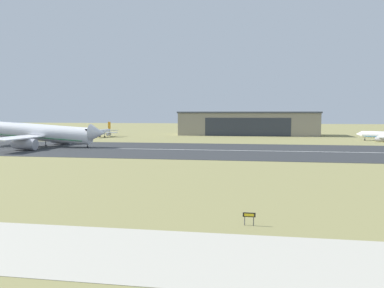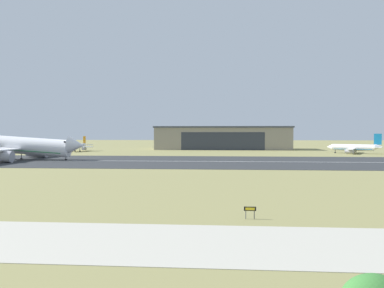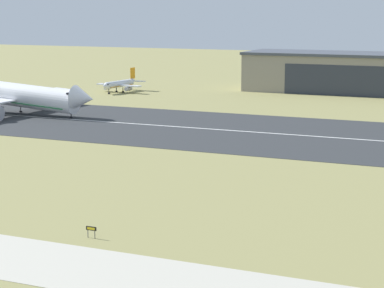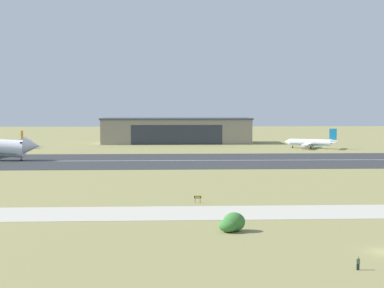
% 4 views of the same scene
% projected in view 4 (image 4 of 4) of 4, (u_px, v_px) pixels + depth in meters
% --- Properties ---
extents(ground_plane, '(759.88, 759.88, 0.00)m').
position_uv_depth(ground_plane, '(287.00, 185.00, 130.24)').
color(ground_plane, olive).
extents(runway_strip, '(519.88, 53.57, 0.06)m').
position_uv_depth(runway_strip, '(250.00, 160.00, 190.08)').
color(runway_strip, '#2B2D30').
rests_on(runway_strip, ground_plane).
extents(runway_centreline, '(467.89, 0.70, 0.01)m').
position_uv_depth(runway_centreline, '(250.00, 160.00, 190.07)').
color(runway_centreline, silver).
rests_on(runway_centreline, runway_strip).
extents(taxiway_road, '(389.91, 12.79, 0.05)m').
position_uv_depth(taxiway_road, '(326.00, 212.00, 97.42)').
color(taxiway_road, '#B2AD9E').
rests_on(taxiway_road, ground_plane).
extents(hangar_building, '(77.27, 24.41, 13.22)m').
position_uv_depth(hangar_building, '(176.00, 130.00, 278.75)').
color(hangar_building, gray).
rests_on(hangar_building, ground_plane).
extents(airplane_parked_west, '(17.14, 18.83, 7.75)m').
position_uv_depth(airplane_parked_west, '(16.00, 142.00, 245.35)').
color(airplane_parked_west, silver).
rests_on(airplane_parked_west, ground_plane).
extents(airplane_parked_centre, '(24.66, 21.08, 9.26)m').
position_uv_depth(airplane_parked_centre, '(311.00, 143.00, 243.16)').
color(airplane_parked_centre, white).
rests_on(airplane_parked_centre, ground_plane).
extents(shrub_clump, '(4.16, 3.07, 2.95)m').
position_uv_depth(shrub_clump, '(232.00, 223.00, 82.03)').
color(shrub_clump, '#387533').
rests_on(shrub_clump, ground_plane).
extents(runway_sign, '(1.41, 0.13, 1.45)m').
position_uv_depth(runway_sign, '(198.00, 198.00, 106.18)').
color(runway_sign, '#4C4C51').
rests_on(runway_sign, ground_plane).
extents(spectator_left, '(0.40, 0.24, 1.58)m').
position_uv_depth(spectator_left, '(358.00, 263.00, 62.84)').
color(spectator_left, '#282B38').
rests_on(spectator_left, ground_plane).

